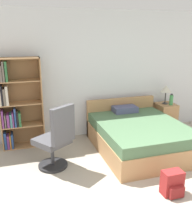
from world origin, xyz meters
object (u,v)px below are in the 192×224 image
at_px(bookshelf, 15,105).
at_px(nightstand, 165,117).
at_px(table_lamp, 166,89).
at_px(backpack_red, 172,184).
at_px(water_bottle, 171,100).
at_px(office_chair, 56,140).
at_px(bed, 138,135).

distance_m(bookshelf, nightstand, 3.28).
bearing_deg(nightstand, table_lamp, 155.96).
bearing_deg(backpack_red, water_bottle, 58.05).
relative_size(bookshelf, water_bottle, 6.84).
xyz_separation_m(office_chair, water_bottle, (2.69, 0.89, 0.23)).
distance_m(table_lamp, backpack_red, 2.63).
bearing_deg(table_lamp, bookshelf, 178.93).
relative_size(bookshelf, bed, 0.91).
distance_m(office_chair, backpack_red, 1.86).
distance_m(bed, backpack_red, 1.47).
distance_m(nightstand, table_lamp, 0.64).
xyz_separation_m(table_lamp, backpack_red, (-1.22, -2.19, -0.79)).
bearing_deg(backpack_red, office_chair, 140.04).
height_order(bookshelf, backpack_red, bookshelf).
bearing_deg(water_bottle, bookshelf, 176.79).
bearing_deg(backpack_red, table_lamp, 60.97).
relative_size(bookshelf, backpack_red, 4.93).
bearing_deg(bookshelf, table_lamp, -1.07).
xyz_separation_m(nightstand, table_lamp, (-0.03, 0.01, 0.64)).
xyz_separation_m(bed, office_chair, (-1.60, -0.28, 0.22)).
bearing_deg(bookshelf, water_bottle, -3.21).
bearing_deg(water_bottle, backpack_red, -121.95).
distance_m(bookshelf, water_bottle, 3.29).
bearing_deg(office_chair, table_lamp, 21.24).
bearing_deg(bed, nightstand, 34.69).
relative_size(nightstand, backpack_red, 1.77).
xyz_separation_m(bookshelf, table_lamp, (3.21, -0.06, 0.10)).
height_order(office_chair, water_bottle, office_chair).
xyz_separation_m(bookshelf, water_bottle, (3.28, -0.18, -0.11)).
bearing_deg(office_chair, backpack_red, -39.96).
height_order(bed, nightstand, bed).
bearing_deg(bookshelf, nightstand, -1.30).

